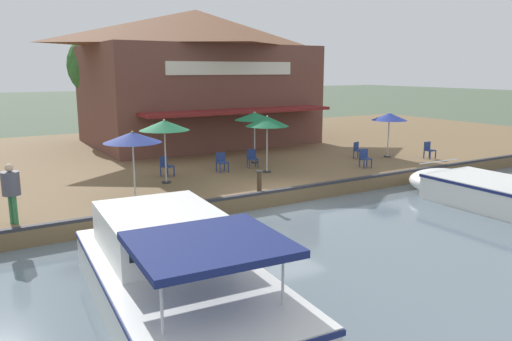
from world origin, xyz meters
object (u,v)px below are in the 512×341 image
cafe_chair_far_corner_seat (222,161)px  cafe_chair_facing_river (166,165)px  waterfront_restaurant (197,76)px  patio_umbrella_mid_patio_right (164,125)px  patio_umbrella_mid_patio_left (389,117)px  cafe_chair_under_first_umbrella (252,157)px  patio_umbrella_back_row (255,116)px  patio_umbrella_far_corner (267,121)px  motorboat_second_along (167,265)px  person_near_entrance (11,186)px  cafe_chair_mid_patio (429,149)px  cafe_chair_back_row_seat (358,149)px  tree_downstream_bank (101,67)px  patio_umbrella_near_quay_edge (132,137)px  cafe_chair_beside_entrance (365,157)px  mooring_post (259,182)px

cafe_chair_far_corner_seat → cafe_chair_facing_river: 2.50m
waterfront_restaurant → patio_umbrella_mid_patio_right: 11.91m
patio_umbrella_mid_patio_left → cafe_chair_under_first_umbrella: bearing=-99.2°
patio_umbrella_back_row → cafe_chair_under_first_umbrella: patio_umbrella_back_row is taller
patio_umbrella_back_row → patio_umbrella_far_corner: size_ratio=0.99×
patio_umbrella_mid_patio_left → motorboat_second_along: 17.62m
person_near_entrance → patio_umbrella_far_corner: bearing=103.2°
cafe_chair_facing_river → cafe_chair_under_first_umbrella: same height
cafe_chair_mid_patio → cafe_chair_under_first_umbrella: (-2.61, -9.01, 0.00)m
patio_umbrella_mid_patio_right → cafe_chair_back_row_seat: (-0.18, 10.44, -1.85)m
patio_umbrella_mid_patio_left → cafe_chair_facing_river: (-1.52, -11.62, -1.62)m
cafe_chair_mid_patio → tree_downstream_bank: size_ratio=0.12×
patio_umbrella_mid_patio_left → motorboat_second_along: size_ratio=0.27×
patio_umbrella_mid_patio_left → motorboat_second_along: (8.32, -15.42, -1.91)m
patio_umbrella_mid_patio_right → patio_umbrella_far_corner: (0.32, 4.59, -0.06)m
patio_umbrella_back_row → tree_downstream_bank: (-12.96, -3.86, 2.33)m
patio_umbrella_mid_patio_right → tree_downstream_bank: 15.11m
cafe_chair_back_row_seat → person_near_entrance: person_near_entrance is taller
cafe_chair_facing_river → cafe_chair_back_row_seat: same height
cafe_chair_back_row_seat → cafe_chair_under_first_umbrella: (-0.80, -5.84, 0.00)m
person_near_entrance → cafe_chair_mid_patio: bearing=93.4°
patio_umbrella_near_quay_edge → motorboat_second_along: size_ratio=0.28×
cafe_chair_mid_patio → cafe_chair_back_row_seat: (-1.81, -3.17, 0.00)m
patio_umbrella_mid_patio_right → patio_umbrella_mid_patio_left: 12.11m
motorboat_second_along → patio_umbrella_back_row: bearing=140.6°
cafe_chair_back_row_seat → patio_umbrella_mid_patio_left: bearing=75.7°
cafe_chair_beside_entrance → person_near_entrance: size_ratio=0.47×
patio_umbrella_near_quay_edge → cafe_chair_back_row_seat: size_ratio=2.84×
patio_umbrella_far_corner → cafe_chair_far_corner_seat: bearing=-126.4°
cafe_chair_facing_river → patio_umbrella_mid_patio_right: bearing=-21.2°
patio_umbrella_mid_patio_right → patio_umbrella_back_row: patio_umbrella_mid_patio_right is taller
cafe_chair_facing_river → cafe_chair_back_row_seat: size_ratio=1.00×
cafe_chair_back_row_seat → cafe_chair_under_first_umbrella: size_ratio=1.00×
tree_downstream_bank → mooring_post: bearing=2.8°
patio_umbrella_mid_patio_right → cafe_chair_under_first_umbrella: (-0.97, 4.61, -1.85)m
waterfront_restaurant → cafe_chair_back_row_seat: (9.89, 4.34, -3.61)m
cafe_chair_facing_river → motorboat_second_along: (9.84, -3.80, -0.29)m
mooring_post → tree_downstream_bank: size_ratio=0.12×
cafe_chair_far_corner_seat → cafe_chair_back_row_seat: bearing=84.6°
patio_umbrella_mid_patio_left → person_near_entrance: size_ratio=1.29×
patio_umbrella_mid_patio_left → person_near_entrance: (2.53, -17.95, -0.94)m
cafe_chair_far_corner_seat → patio_umbrella_far_corner: bearing=53.6°
waterfront_restaurant → cafe_chair_mid_patio: bearing=32.7°
patio_umbrella_back_row → cafe_chair_facing_river: bearing=-82.5°
patio_umbrella_far_corner → cafe_chair_far_corner_seat: 2.70m
person_near_entrance → tree_downstream_bank: 19.41m
patio_umbrella_back_row → cafe_chair_beside_entrance: size_ratio=2.95×
cafe_chair_under_first_umbrella → patio_umbrella_mid_patio_right: bearing=-78.1°
cafe_chair_beside_entrance → mooring_post: size_ratio=1.03×
cafe_chair_far_corner_seat → motorboat_second_along: bearing=-33.6°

